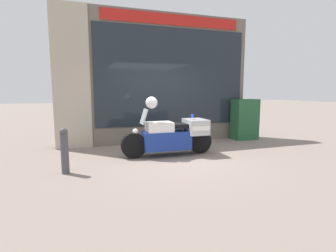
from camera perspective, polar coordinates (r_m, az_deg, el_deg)
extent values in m
plane|color=gray|center=(6.67, 2.64, -6.51)|extent=(60.00, 60.00, 0.00)
cube|color=#6B6056|center=(8.36, -2.36, 10.20)|extent=(6.08, 0.40, 3.99)
cube|color=#B2A893|center=(8.05, -20.29, 9.81)|extent=(1.00, 0.55, 3.99)
cube|color=#1E262D|center=(8.31, 1.22, 10.56)|extent=(4.85, 0.02, 2.99)
cube|color=red|center=(8.56, 1.26, 22.12)|extent=(4.36, 0.03, 0.32)
cube|color=slate|center=(8.61, 0.42, -1.36)|extent=(4.63, 0.30, 0.55)
cube|color=silver|center=(8.65, 0.12, 4.46)|extent=(4.63, 0.02, 1.22)
cube|color=beige|center=(8.50, 0.43, 8.47)|extent=(4.63, 0.30, 0.02)
cube|color=maroon|center=(8.14, -9.36, 8.68)|extent=(0.18, 0.04, 0.06)
cube|color=#C68E19|center=(8.50, 0.43, 8.74)|extent=(0.18, 0.04, 0.06)
cube|color=black|center=(9.08, 9.20, 8.59)|extent=(0.18, 0.04, 0.06)
cube|color=yellow|center=(8.10, -10.30, 0.86)|extent=(0.19, 0.01, 0.27)
cube|color=white|center=(8.33, -2.94, 1.17)|extent=(0.19, 0.02, 0.27)
cube|color=red|center=(8.68, 3.93, 1.43)|extent=(0.19, 0.01, 0.27)
cube|color=#2866B7|center=(9.15, 10.18, 1.66)|extent=(0.19, 0.01, 0.27)
cylinder|color=black|center=(6.44, -7.45, -4.25)|extent=(0.63, 0.16, 0.62)
cylinder|color=black|center=(6.94, 6.91, -3.36)|extent=(0.63, 0.16, 0.62)
cube|color=navy|center=(6.61, -0.35, -3.09)|extent=(1.20, 0.57, 0.46)
cube|color=white|center=(6.50, -1.90, -0.31)|extent=(0.66, 0.50, 0.27)
cube|color=black|center=(6.63, 1.87, 0.06)|extent=(0.70, 0.42, 0.10)
cube|color=#B7B7BC|center=(6.82, 5.98, -0.10)|extent=(0.54, 0.72, 0.38)
cube|color=white|center=(6.82, 5.98, -0.10)|extent=(0.49, 0.73, 0.11)
cube|color=#B2BCC6|center=(6.38, -5.28, 2.09)|extent=(0.15, 0.38, 0.38)
sphere|color=white|center=(6.38, -7.13, -1.17)|extent=(0.14, 0.14, 0.14)
sphere|color=blue|center=(6.75, 5.34, 2.22)|extent=(0.09, 0.09, 0.09)
cube|color=#235633|center=(9.18, 16.37, 1.41)|extent=(0.81, 0.51, 1.35)
sphere|color=white|center=(6.39, -3.61, 5.12)|extent=(0.29, 0.29, 0.29)
cylinder|color=#47474C|center=(5.60, -21.55, -5.67)|extent=(0.15, 0.15, 0.80)
sphere|color=#47474C|center=(5.52, -21.79, -1.16)|extent=(0.16, 0.16, 0.16)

